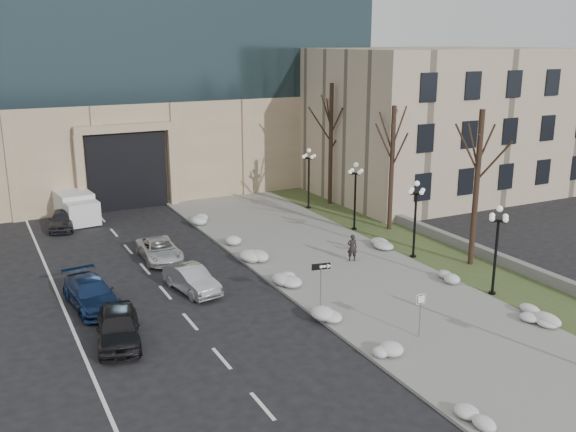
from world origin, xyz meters
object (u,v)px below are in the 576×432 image
object	(u,v)px
box_truck	(73,205)
one_way_sign	(324,272)
lamppost_a	(497,238)
lamppost_c	(355,187)
car_e	(62,220)
keep_sign	(421,306)
pedestrian	(352,248)
car_b	(192,279)
lamppost_b	(416,209)
car_d	(160,250)
car_c	(91,294)
lamppost_d	(309,170)
car_a	(118,327)

from	to	relation	value
box_truck	one_way_sign	size ratio (longest dim) A/B	2.60
lamppost_a	lamppost_c	size ratio (longest dim) A/B	1.00
box_truck	car_e	bearing A→B (deg)	-119.64
keep_sign	pedestrian	bearing A→B (deg)	78.44
car_e	lamppost_a	size ratio (longest dim) A/B	0.83
pedestrian	car_b	bearing A→B (deg)	23.02
box_truck	lamppost_b	world-z (taller)	lamppost_b
car_b	car_d	distance (m)	5.71
car_c	box_truck	xyz separation A→B (m)	(1.90, 17.26, 0.30)
car_e	lamppost_b	distance (m)	24.04
car_c	lamppost_d	distance (m)	22.01
car_a	lamppost_a	distance (m)	18.67
car_e	one_way_sign	distance (m)	22.49
car_d	lamppost_c	world-z (taller)	lamppost_c
lamppost_b	car_a	bearing A→B (deg)	-170.12
car_a	lamppost_a	bearing A→B (deg)	0.56
car_b	pedestrian	size ratio (longest dim) A/B	2.52
car_e	keep_sign	world-z (taller)	keep_sign
car_e	lamppost_a	bearing A→B (deg)	-39.34
car_c	lamppost_a	size ratio (longest dim) A/B	1.01
car_a	lamppost_c	size ratio (longest dim) A/B	0.93
car_d	keep_sign	world-z (taller)	keep_sign
lamppost_c	lamppost_d	xyz separation A→B (m)	(0.00, 6.50, 0.00)
lamppost_b	keep_sign	bearing A→B (deg)	-126.39
pedestrian	keep_sign	xyz separation A→B (m)	(-2.78, -9.79, 0.62)
lamppost_d	pedestrian	bearing A→B (deg)	-107.08
lamppost_c	car_e	bearing A→B (deg)	151.76
car_e	lamppost_c	size ratio (longest dim) A/B	0.83
car_a	lamppost_d	world-z (taller)	lamppost_d
lamppost_a	lamppost_d	xyz separation A→B (m)	(0.00, 19.50, 0.00)
car_b	lamppost_d	bearing A→B (deg)	31.22
car_b	lamppost_d	world-z (taller)	lamppost_d
car_c	box_truck	distance (m)	17.37
car_a	car_e	xyz separation A→B (m)	(0.47, 19.20, -0.08)
car_d	lamppost_d	bearing A→B (deg)	26.69
pedestrian	lamppost_d	distance (m)	12.70
car_e	pedestrian	size ratio (longest dim) A/B	2.45
car_d	pedestrian	size ratio (longest dim) A/B	2.78
lamppost_c	lamppost_a	bearing A→B (deg)	-90.00
pedestrian	car_c	bearing A→B (deg)	21.75
keep_sign	lamppost_a	size ratio (longest dim) A/B	0.44
car_b	box_truck	xyz separation A→B (m)	(-3.10, 17.58, 0.33)
pedestrian	keep_sign	world-z (taller)	keep_sign
car_d	one_way_sign	bearing A→B (deg)	-65.42
car_d	box_truck	bearing A→B (deg)	106.24
pedestrian	lamppost_b	world-z (taller)	lamppost_b
car_a	box_truck	xyz separation A→B (m)	(1.62, 21.77, 0.25)
pedestrian	lamppost_a	xyz separation A→B (m)	(3.68, -7.53, 2.15)
car_d	box_truck	xyz separation A→B (m)	(-3.05, 11.87, 0.38)
keep_sign	lamppost_a	distance (m)	7.01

